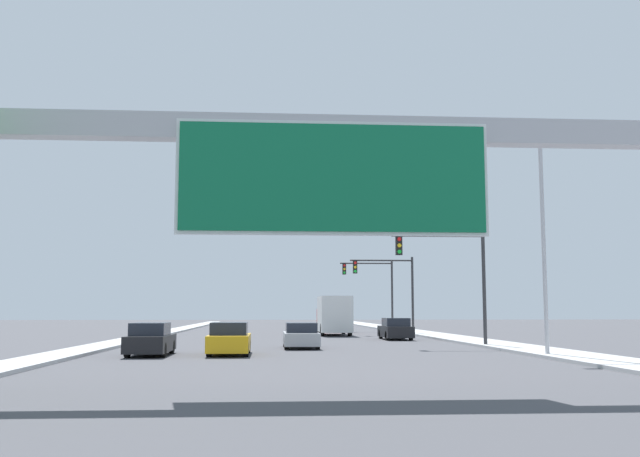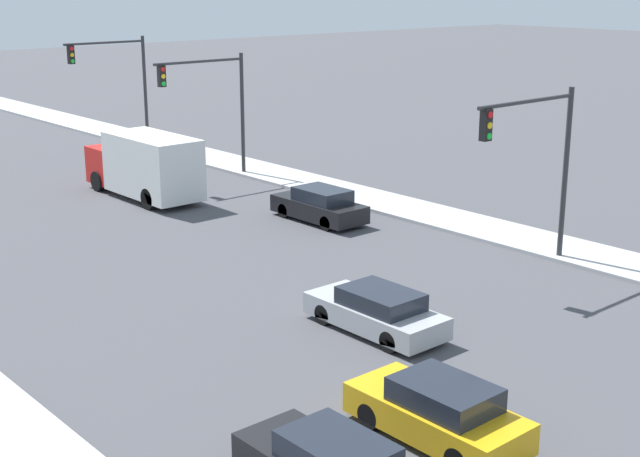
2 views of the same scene
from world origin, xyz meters
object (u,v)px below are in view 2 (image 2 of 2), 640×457
(truck_box_primary, at_px, (145,166))
(traffic_light_far_intersection, at_px, (121,75))
(traffic_light_near_intersection, at_px, (540,149))
(car_far_right, at_px, (438,412))
(traffic_light_mid_block, at_px, (215,95))
(car_near_right, at_px, (377,311))
(car_near_left, at_px, (320,205))

(truck_box_primary, bearing_deg, traffic_light_far_intersection, 65.44)
(truck_box_primary, height_order, traffic_light_far_intersection, traffic_light_far_intersection)
(truck_box_primary, xyz_separation_m, traffic_light_near_intersection, (5.08, -18.69, 2.83))
(truck_box_primary, bearing_deg, traffic_light_near_intersection, -74.80)
(car_far_right, xyz_separation_m, traffic_light_far_intersection, (12.17, 36.13, 3.97))
(traffic_light_near_intersection, bearing_deg, car_far_right, -153.09)
(truck_box_primary, bearing_deg, traffic_light_mid_block, 14.52)
(car_near_right, height_order, truck_box_primary, truck_box_primary)
(car_near_left, height_order, traffic_light_far_intersection, traffic_light_far_intersection)
(truck_box_primary, height_order, traffic_light_mid_block, traffic_light_mid_block)
(car_near_left, bearing_deg, traffic_light_near_intersection, -81.05)
(traffic_light_far_intersection, bearing_deg, traffic_light_near_intersection, -90.17)
(car_near_right, height_order, car_near_left, car_near_left)
(car_far_right, relative_size, car_near_left, 0.96)
(truck_box_primary, relative_size, traffic_light_near_intersection, 1.14)
(truck_box_primary, bearing_deg, car_near_left, -67.99)
(car_near_right, relative_size, car_near_left, 1.00)
(truck_box_primary, relative_size, traffic_light_mid_block, 1.14)
(traffic_light_near_intersection, relative_size, traffic_light_mid_block, 1.00)
(car_far_right, relative_size, traffic_light_near_intersection, 0.67)
(traffic_light_mid_block, bearing_deg, car_near_right, -112.58)
(car_near_left, height_order, truck_box_primary, truck_box_primary)
(car_near_left, relative_size, traffic_light_far_intersection, 0.66)
(car_near_left, bearing_deg, truck_box_primary, 112.01)
(car_near_left, distance_m, traffic_light_near_intersection, 10.81)
(traffic_light_mid_block, bearing_deg, traffic_light_near_intersection, -89.94)
(car_far_right, height_order, car_near_left, car_near_left)
(traffic_light_mid_block, xyz_separation_m, traffic_light_far_intersection, (0.11, 10.00, 0.24))
(car_near_left, bearing_deg, car_far_right, -123.01)
(traffic_light_far_intersection, bearing_deg, traffic_light_mid_block, -90.64)
(traffic_light_mid_block, distance_m, traffic_light_far_intersection, 10.00)
(car_far_right, relative_size, traffic_light_mid_block, 0.67)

